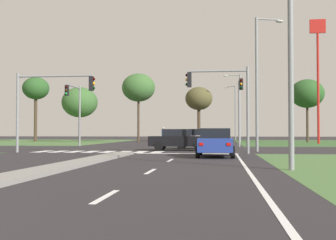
% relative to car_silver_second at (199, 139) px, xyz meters
% --- Properties ---
extents(ground_plane, '(200.00, 200.00, 0.00)m').
position_rel_car_silver_second_xyz_m(ground_plane, '(-4.14, -1.28, -0.82)').
color(ground_plane, '#282628').
extents(median_island_near, '(1.20, 22.00, 0.14)m').
position_rel_car_silver_second_xyz_m(median_island_near, '(-4.14, -20.28, -0.75)').
color(median_island_near, gray).
rests_on(median_island_near, ground).
extents(median_island_far, '(1.20, 36.00, 0.14)m').
position_rel_car_silver_second_xyz_m(median_island_far, '(-4.14, 23.72, -0.75)').
color(median_island_far, '#ADA89E').
rests_on(median_island_far, ground).
extents(lane_dash_near, '(0.14, 2.00, 0.01)m').
position_rel_car_silver_second_xyz_m(lane_dash_near, '(-0.64, -27.07, -0.81)').
color(lane_dash_near, silver).
rests_on(lane_dash_near, ground).
extents(lane_dash_second, '(0.14, 2.00, 0.01)m').
position_rel_car_silver_second_xyz_m(lane_dash_second, '(-0.64, -21.07, -0.81)').
color(lane_dash_second, silver).
rests_on(lane_dash_second, ground).
extents(lane_dash_third, '(0.14, 2.00, 0.01)m').
position_rel_car_silver_second_xyz_m(lane_dash_third, '(-0.64, -15.07, -0.81)').
color(lane_dash_third, silver).
rests_on(lane_dash_third, ground).
extents(edge_line_right, '(0.14, 24.00, 0.01)m').
position_rel_car_silver_second_xyz_m(edge_line_right, '(2.71, -19.28, -0.81)').
color(edge_line_right, silver).
rests_on(edge_line_right, ground).
extents(stop_bar_near, '(6.40, 0.50, 0.01)m').
position_rel_car_silver_second_xyz_m(stop_bar_near, '(-0.34, -8.28, -0.81)').
color(stop_bar_near, silver).
rests_on(stop_bar_near, ground).
extents(crosswalk_bar_near, '(0.70, 2.80, 0.01)m').
position_rel_car_silver_second_xyz_m(crosswalk_bar_near, '(-10.54, -6.48, -0.81)').
color(crosswalk_bar_near, silver).
rests_on(crosswalk_bar_near, ground).
extents(crosswalk_bar_second, '(0.70, 2.80, 0.01)m').
position_rel_car_silver_second_xyz_m(crosswalk_bar_second, '(-9.39, -6.48, -0.81)').
color(crosswalk_bar_second, silver).
rests_on(crosswalk_bar_second, ground).
extents(crosswalk_bar_third, '(0.70, 2.80, 0.01)m').
position_rel_car_silver_second_xyz_m(crosswalk_bar_third, '(-8.24, -6.48, -0.81)').
color(crosswalk_bar_third, silver).
rests_on(crosswalk_bar_third, ground).
extents(crosswalk_bar_fourth, '(0.70, 2.80, 0.01)m').
position_rel_car_silver_second_xyz_m(crosswalk_bar_fourth, '(-7.09, -6.48, -0.81)').
color(crosswalk_bar_fourth, silver).
rests_on(crosswalk_bar_fourth, ground).
extents(crosswalk_bar_fifth, '(0.70, 2.80, 0.01)m').
position_rel_car_silver_second_xyz_m(crosswalk_bar_fifth, '(-5.94, -6.48, -0.81)').
color(crosswalk_bar_fifth, silver).
rests_on(crosswalk_bar_fifth, ground).
extents(crosswalk_bar_sixth, '(0.70, 2.80, 0.01)m').
position_rel_car_silver_second_xyz_m(crosswalk_bar_sixth, '(-4.79, -6.48, -0.81)').
color(crosswalk_bar_sixth, silver).
rests_on(crosswalk_bar_sixth, ground).
extents(crosswalk_bar_seventh, '(0.70, 2.80, 0.01)m').
position_rel_car_silver_second_xyz_m(crosswalk_bar_seventh, '(-3.64, -6.48, -0.81)').
color(crosswalk_bar_seventh, silver).
rests_on(crosswalk_bar_seventh, ground).
extents(crosswalk_bar_eighth, '(0.70, 2.80, 0.01)m').
position_rel_car_silver_second_xyz_m(crosswalk_bar_eighth, '(-2.49, -6.48, -0.81)').
color(crosswalk_bar_eighth, silver).
rests_on(crosswalk_bar_eighth, ground).
extents(car_silver_second, '(4.27, 2.08, 1.60)m').
position_rel_car_silver_second_xyz_m(car_silver_second, '(0.00, 0.00, 0.00)').
color(car_silver_second, '#B7B7BC').
rests_on(car_silver_second, ground).
extents(car_black_third, '(4.50, 1.94, 1.57)m').
position_rel_car_silver_second_xyz_m(car_black_third, '(-1.29, -3.49, -0.02)').
color(car_black_third, black).
rests_on(car_black_third, ground).
extents(car_blue_fourth, '(2.01, 4.36, 1.55)m').
position_rel_car_silver_second_xyz_m(car_blue_fourth, '(1.47, -11.71, -0.02)').
color(car_blue_fourth, navy).
rests_on(car_blue_fourth, ground).
extents(traffic_signal_far_right, '(0.32, 4.45, 6.12)m').
position_rel_car_silver_second_xyz_m(traffic_signal_far_right, '(3.46, 3.80, 3.36)').
color(traffic_signal_far_right, gray).
rests_on(traffic_signal_far_right, ground).
extents(traffic_signal_near_left, '(5.42, 0.32, 5.32)m').
position_rel_car_silver_second_xyz_m(traffic_signal_near_left, '(-9.70, -7.88, 2.90)').
color(traffic_signal_near_left, gray).
rests_on(traffic_signal_near_left, ground).
extents(traffic_signal_far_left, '(0.32, 3.99, 5.82)m').
position_rel_car_silver_second_xyz_m(traffic_signal_far_left, '(-11.74, 3.94, 3.14)').
color(traffic_signal_far_left, gray).
rests_on(traffic_signal_far_left, ground).
extents(traffic_signal_near_right, '(4.03, 0.32, 5.48)m').
position_rel_car_silver_second_xyz_m(traffic_signal_near_right, '(2.02, -7.88, 2.92)').
color(traffic_signal_near_right, gray).
rests_on(traffic_signal_near_right, ground).
extents(street_lamp_near, '(2.29, 0.98, 8.31)m').
position_rel_car_silver_second_xyz_m(street_lamp_near, '(4.47, -20.02, 3.88)').
color(street_lamp_near, gray).
rests_on(street_lamp_near, ground).
extents(street_lamp_second, '(2.03, 0.71, 9.37)m').
position_rel_car_silver_second_xyz_m(street_lamp_second, '(4.42, -4.78, 4.38)').
color(street_lamp_second, gray).
rests_on(street_lamp_second, ground).
extents(street_lamp_third, '(2.25, 0.61, 8.91)m').
position_rel_car_silver_second_xyz_m(street_lamp_third, '(4.07, 22.57, 4.17)').
color(street_lamp_third, gray).
rests_on(street_lamp_third, ground).
extents(street_lamp_fourth, '(1.89, 1.10, 9.29)m').
position_rel_car_silver_second_xyz_m(street_lamp_fourth, '(4.12, 40.70, 4.35)').
color(street_lamp_fourth, gray).
rests_on(street_lamp_fourth, ground).
extents(pedestrian_at_median, '(0.34, 0.34, 1.75)m').
position_rel_car_silver_second_xyz_m(pedestrian_at_median, '(-4.14, 9.34, 0.38)').
color(pedestrian_at_median, '#232833').
rests_on(pedestrian_at_median, median_island_far).
extents(fastfood_pole_sign, '(1.80, 0.40, 14.54)m').
position_rel_car_silver_second_xyz_m(fastfood_pole_sign, '(13.05, 17.22, 9.53)').
color(fastfood_pole_sign, red).
rests_on(fastfood_pole_sign, ground).
extents(treeline_near, '(3.76, 3.76, 9.21)m').
position_rel_car_silver_second_xyz_m(treeline_near, '(-24.44, 24.42, 6.67)').
color(treeline_near, '#423323').
rests_on(treeline_near, ground).
extents(treeline_second, '(4.93, 4.93, 7.58)m').
position_rel_car_silver_second_xyz_m(treeline_second, '(-17.64, 23.44, 4.65)').
color(treeline_second, '#423323').
rests_on(treeline_second, ground).
extents(treeline_third, '(4.49, 4.49, 9.30)m').
position_rel_car_silver_second_xyz_m(treeline_third, '(-9.33, 23.17, 6.55)').
color(treeline_third, '#423323').
rests_on(treeline_third, ground).
extents(treeline_fourth, '(3.74, 3.74, 7.57)m').
position_rel_car_silver_second_xyz_m(treeline_fourth, '(-1.23, 25.12, 5.09)').
color(treeline_fourth, '#423323').
rests_on(treeline_fourth, ground).
extents(treeline_fifth, '(4.52, 4.52, 8.46)m').
position_rel_car_silver_second_xyz_m(treeline_fifth, '(13.32, 25.28, 5.69)').
color(treeline_fifth, '#423323').
rests_on(treeline_fifth, ground).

